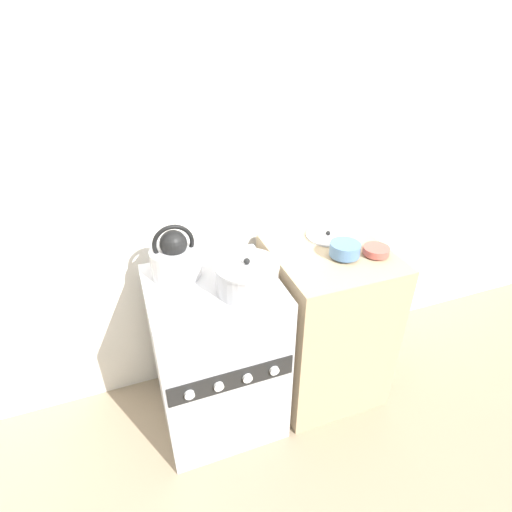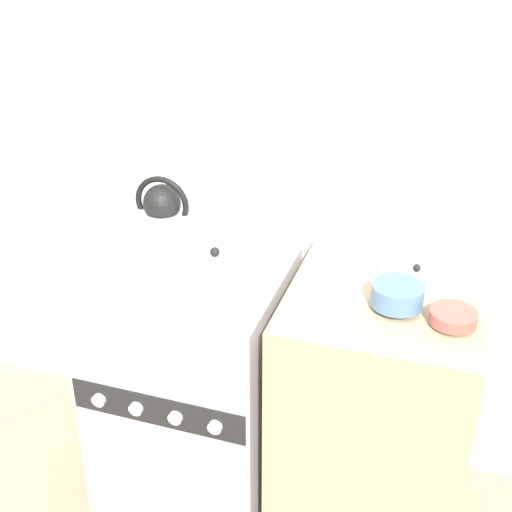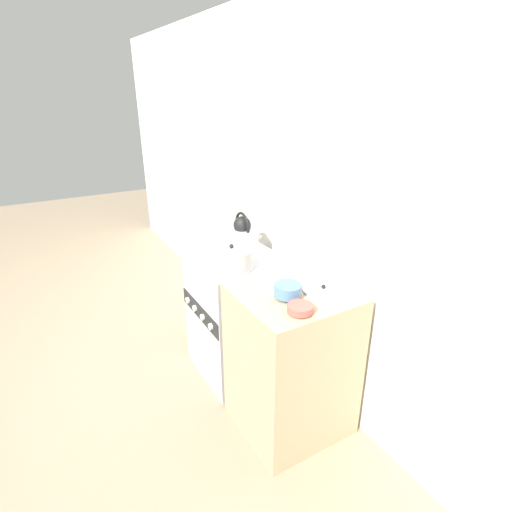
{
  "view_description": "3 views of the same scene",
  "coord_description": "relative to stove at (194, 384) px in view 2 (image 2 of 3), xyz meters",
  "views": [
    {
      "loc": [
        -0.32,
        -1.18,
        1.94
      ],
      "look_at": [
        0.2,
        0.25,
        1.01
      ],
      "focal_mm": 28.0,
      "sensor_mm": 36.0,
      "label": 1
    },
    {
      "loc": [
        0.82,
        -1.51,
        2.02
      ],
      "look_at": [
        0.24,
        0.24,
        1.01
      ],
      "focal_mm": 50.0,
      "sensor_mm": 36.0,
      "label": 2
    },
    {
      "loc": [
        2.18,
        -0.84,
        1.94
      ],
      "look_at": [
        0.24,
        0.29,
        0.99
      ],
      "focal_mm": 28.0,
      "sensor_mm": 36.0,
      "label": 3
    }
  ],
  "objects": [
    {
      "name": "wall_back",
      "position": [
        0.0,
        0.4,
        0.8
      ],
      "size": [
        7.0,
        0.06,
        2.5
      ],
      "color": "silver",
      "rests_on": "ground_plane"
    },
    {
      "name": "cooking_pot",
      "position": [
        0.14,
        -0.1,
        0.51
      ],
      "size": [
        0.28,
        0.28,
        0.16
      ],
      "color": "#B2B2B7",
      "rests_on": "stove"
    },
    {
      "name": "counter",
      "position": [
        0.63,
        0.03,
        0.01
      ],
      "size": [
        0.58,
        0.61,
        0.91
      ],
      "color": "tan",
      "rests_on": "ground_plane"
    },
    {
      "name": "loose_pot_lid",
      "position": [
        0.69,
        0.18,
        0.47
      ],
      "size": [
        0.24,
        0.24,
        0.03
      ],
      "color": "#B2B2B7",
      "rests_on": "counter"
    },
    {
      "name": "kettle",
      "position": [
        -0.13,
        0.12,
        0.54
      ],
      "size": [
        0.28,
        0.23,
        0.26
      ],
      "color": "silver",
      "rests_on": "stove"
    },
    {
      "name": "small_ceramic_bowl",
      "position": [
        0.82,
        -0.07,
        0.49
      ],
      "size": [
        0.13,
        0.13,
        0.04
      ],
      "color": "#B75147",
      "rests_on": "counter"
    },
    {
      "name": "enamel_bowl",
      "position": [
        0.66,
        -0.04,
        0.51
      ],
      "size": [
        0.15,
        0.15,
        0.08
      ],
      "color": "#4C729E",
      "rests_on": "counter"
    },
    {
      "name": "stove",
      "position": [
        0.0,
        0.0,
        0.0
      ],
      "size": [
        0.6,
        0.58,
        0.89
      ],
      "color": "#B2B2B7",
      "rests_on": "ground_plane"
    }
  ]
}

